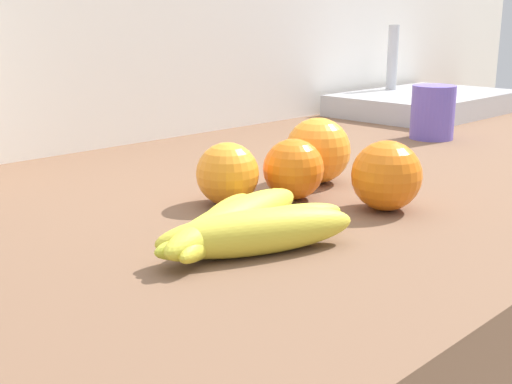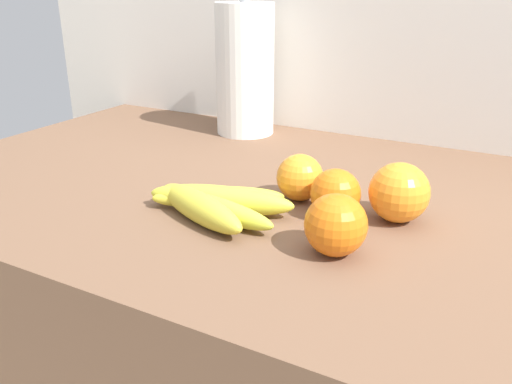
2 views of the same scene
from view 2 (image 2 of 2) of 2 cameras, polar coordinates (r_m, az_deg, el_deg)
wall_back at (r=1.23m, az=24.91°, el=-5.90°), size 2.34×0.06×1.30m
banana_bunch at (r=0.75m, az=-4.70°, el=-1.19°), size 0.22×0.17×0.04m
orange_center at (r=0.80m, az=4.72°, el=1.57°), size 0.07×0.07×0.07m
orange_back_right at (r=0.75m, az=15.07°, el=-0.05°), size 0.08×0.08×0.08m
orange_back_left at (r=0.65m, az=8.53°, el=-3.51°), size 0.08×0.08×0.08m
orange_right at (r=0.75m, az=8.50°, el=-0.19°), size 0.07×0.07×0.07m
paper_towel_roll at (r=1.15m, az=-1.19°, el=12.94°), size 0.12×0.12×0.30m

